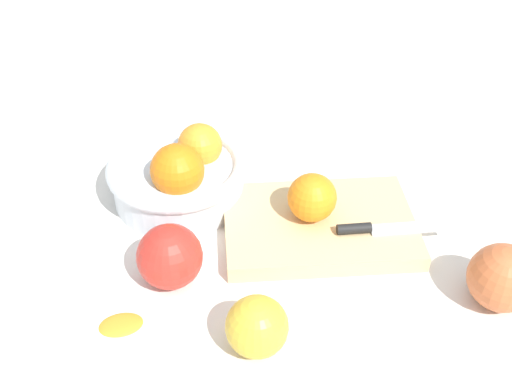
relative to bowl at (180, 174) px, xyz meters
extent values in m
plane|color=silver|center=(0.12, -0.11, -0.04)|extent=(2.40, 2.40, 0.00)
cylinder|color=silver|center=(0.00, 0.00, -0.02)|extent=(0.19, 0.19, 0.06)
torus|color=silver|center=(0.00, 0.00, 0.01)|extent=(0.20, 0.20, 0.02)
sphere|color=orange|center=(0.03, 0.03, 0.03)|extent=(0.06, 0.06, 0.06)
sphere|color=orange|center=(0.00, -0.03, 0.03)|extent=(0.07, 0.07, 0.07)
cube|color=#DBB77F|center=(0.18, -0.10, -0.03)|extent=(0.27, 0.19, 0.02)
sphere|color=orange|center=(0.17, -0.10, 0.01)|extent=(0.07, 0.07, 0.07)
cube|color=silver|center=(0.30, -0.14, -0.02)|extent=(0.11, 0.03, 0.00)
cylinder|color=black|center=(0.22, -0.14, -0.01)|extent=(0.05, 0.02, 0.01)
sphere|color=#CC6638|center=(0.36, -0.26, 0.00)|extent=(0.08, 0.08, 0.08)
sphere|color=gold|center=(0.07, -0.28, -0.01)|extent=(0.07, 0.07, 0.07)
sphere|color=red|center=(-0.02, -0.16, 0.00)|extent=(0.08, 0.08, 0.08)
ellipsoid|color=orange|center=(-0.09, -0.23, -0.04)|extent=(0.05, 0.04, 0.01)
camera|label=1|loc=(0.00, -0.71, 0.53)|focal=43.59mm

